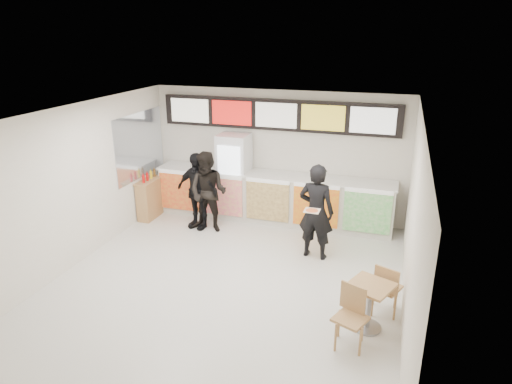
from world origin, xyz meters
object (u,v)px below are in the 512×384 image
at_px(customer_main, 316,212).
at_px(cafe_table, 369,298).
at_px(service_counter, 272,198).
at_px(customer_left, 208,192).
at_px(condiment_ledge, 150,198).
at_px(drinks_fridge, 234,176).
at_px(customer_mid, 197,191).

bearing_deg(customer_main, cafe_table, 126.96).
distance_m(service_counter, customer_left, 1.56).
relative_size(customer_main, condiment_ledge, 1.71).
xyz_separation_m(service_counter, customer_main, (1.30, -1.49, 0.38)).
bearing_deg(condiment_ledge, drinks_fridge, 19.97).
bearing_deg(customer_left, customer_mid, 165.23).
height_order(customer_main, cafe_table, customer_main).
bearing_deg(customer_mid, customer_left, -5.36).
height_order(customer_left, customer_mid, customer_left).
relative_size(service_counter, drinks_fridge, 2.78).
bearing_deg(cafe_table, customer_main, 143.26).
bearing_deg(service_counter, customer_left, -140.86).
distance_m(customer_left, customer_mid, 0.33).
bearing_deg(customer_main, condiment_ledge, -4.57).
height_order(service_counter, drinks_fridge, drinks_fridge).
distance_m(drinks_fridge, customer_main, 2.70).
xyz_separation_m(service_counter, drinks_fridge, (-0.93, 0.02, 0.43)).
xyz_separation_m(cafe_table, condiment_ledge, (-5.32, 2.88, -0.04)).
distance_m(drinks_fridge, condiment_ledge, 2.07).
height_order(drinks_fridge, customer_main, drinks_fridge).
height_order(customer_mid, condiment_ledge, customer_mid).
bearing_deg(customer_main, customer_left, -5.37).
bearing_deg(service_counter, customer_main, -48.91).
xyz_separation_m(drinks_fridge, customer_main, (2.24, -1.51, -0.05)).
bearing_deg(service_counter, condiment_ledge, -166.66).
xyz_separation_m(service_counter, condiment_ledge, (-2.82, -0.67, -0.10)).
relative_size(drinks_fridge, customer_main, 1.05).
bearing_deg(customer_main, service_counter, -42.16).
bearing_deg(drinks_fridge, customer_mid, -122.14).
distance_m(customer_left, cafe_table, 4.52).
bearing_deg(customer_left, condiment_ledge, 171.07).
height_order(cafe_table, condiment_ledge, condiment_ledge).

